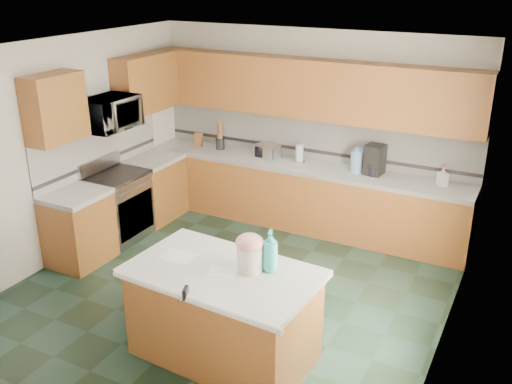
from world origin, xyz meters
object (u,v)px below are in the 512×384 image
Objects in this scene: treat_jar at (250,258)px; soap_bottle_island at (270,251)px; knife_block at (198,140)px; coffee_maker at (375,160)px; island_base at (224,316)px; island_top at (223,273)px; toaster_oven at (267,151)px.

soap_bottle_island is (0.16, 0.09, 0.08)m from treat_jar.
soap_bottle_island is 1.94× the size of knife_block.
knife_block is 0.52× the size of coffee_maker.
island_base is 7.92× the size of knife_block.
island_base is 6.63× the size of treat_jar.
island_top is 4.34× the size of soap_bottle_island.
soap_bottle_island is (0.38, 0.19, 0.69)m from island_base.
island_top is 3.14m from coffee_maker.
soap_bottle_island is at bearing 30.65° from island_top.
island_base is 4.92× the size of toaster_oven.
treat_jar is at bearing 29.30° from island_top.
knife_block reaches higher than island_top.
soap_bottle_island is 1.20× the size of toaster_oven.
island_base is at bearing -165.57° from soap_bottle_island.
soap_bottle_island is at bearing 38.12° from treat_jar.
treat_jar is 0.74× the size of toaster_oven.
island_top is (0.00, 0.00, 0.46)m from island_base.
soap_bottle_island is 2.90m from coffee_maker.
toaster_oven is at bearing -172.69° from coffee_maker.
treat_jar is 3.00m from coffee_maker.
coffee_maker is (2.70, 0.03, 0.09)m from knife_block.
island_base is at bearing -92.21° from coffee_maker.
island_base is 0.81m from soap_bottle_island.
soap_bottle_island is 3.89m from knife_block.
soap_bottle_island reaches higher than treat_jar.
coffee_maker is at bearing 15.52° from toaster_oven.
island_top is at bearing -145.02° from treat_jar.
island_base is at bearing 0.00° from island_top.
knife_block is at bearing 138.83° from treat_jar.
island_top is at bearing -56.14° from toaster_oven.
island_top is 3.80m from knife_block.
toaster_oven is (1.16, 0.00, -0.01)m from knife_block.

